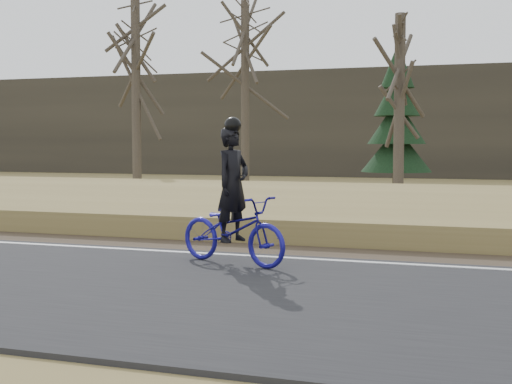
% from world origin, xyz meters
% --- Properties ---
extents(ground, '(120.00, 120.00, 0.00)m').
position_xyz_m(ground, '(0.00, 0.00, 0.00)').
color(ground, olive).
rests_on(ground, ground).
extents(road, '(120.00, 6.00, 0.06)m').
position_xyz_m(road, '(0.00, -2.50, 0.03)').
color(road, black).
rests_on(road, ground).
extents(edge_line, '(120.00, 0.12, 0.01)m').
position_xyz_m(edge_line, '(0.00, 0.20, 0.07)').
color(edge_line, silver).
rests_on(edge_line, road).
extents(shoulder, '(120.00, 1.60, 0.04)m').
position_xyz_m(shoulder, '(0.00, 1.20, 0.02)').
color(shoulder, '#473A2B').
rests_on(shoulder, ground).
extents(embankment, '(120.00, 5.00, 0.44)m').
position_xyz_m(embankment, '(0.00, 4.20, 0.22)').
color(embankment, olive).
rests_on(embankment, ground).
extents(ballast, '(120.00, 3.00, 0.45)m').
position_xyz_m(ballast, '(0.00, 8.00, 0.23)').
color(ballast, slate).
rests_on(ballast, ground).
extents(railroad, '(120.00, 2.40, 0.29)m').
position_xyz_m(railroad, '(0.00, 8.00, 0.53)').
color(railroad, black).
rests_on(railroad, ballast).
extents(treeline_backdrop, '(120.00, 4.00, 6.00)m').
position_xyz_m(treeline_backdrop, '(0.00, 30.00, 3.00)').
color(treeline_backdrop, '#383328').
rests_on(treeline_backdrop, ground).
extents(cyclist, '(2.13, 1.35, 2.26)m').
position_xyz_m(cyclist, '(-3.66, -0.61, 0.77)').
color(cyclist, navy).
rests_on(cyclist, road).
extents(bare_tree_far_left, '(0.36, 0.36, 7.58)m').
position_xyz_m(bare_tree_far_left, '(-13.15, 14.05, 3.79)').
color(bare_tree_far_left, '#4E4639').
rests_on(bare_tree_far_left, ground).
extents(bare_tree_left, '(0.36, 0.36, 7.93)m').
position_xyz_m(bare_tree_left, '(-10.08, 18.05, 3.97)').
color(bare_tree_left, '#4E4639').
rests_on(bare_tree_left, ground).
extents(bare_tree_near_left, '(0.36, 0.36, 6.13)m').
position_xyz_m(bare_tree_near_left, '(-2.91, 13.00, 3.07)').
color(bare_tree_near_left, '#4E4639').
rests_on(bare_tree_near_left, ground).
extents(conifer, '(2.60, 2.60, 5.57)m').
position_xyz_m(conifer, '(-3.36, 15.89, 2.64)').
color(conifer, '#4E4639').
rests_on(conifer, ground).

